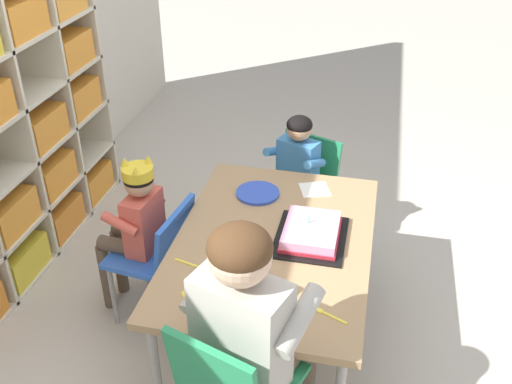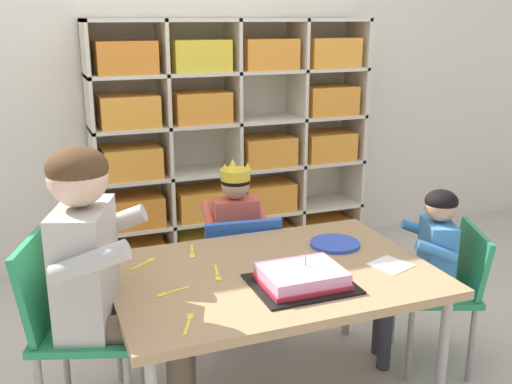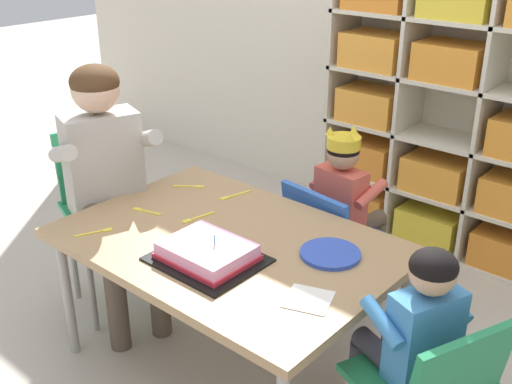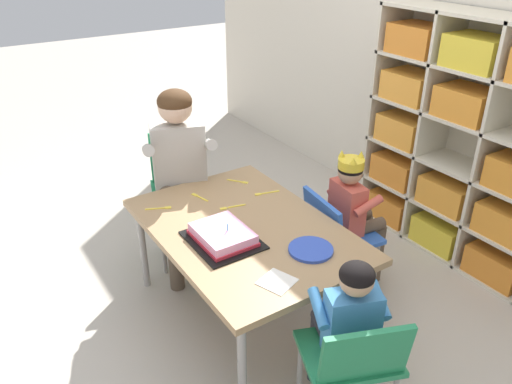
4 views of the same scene
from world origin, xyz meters
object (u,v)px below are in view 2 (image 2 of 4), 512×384
Objects in this scene: activity_table at (272,281)px; fork_scattered_mid_table at (217,274)px; adult_helper_seated at (106,268)px; guest_at_table_side at (425,256)px; birthday_cake_on_tray at (302,278)px; fork_beside_plate_stack at (188,323)px; fork_near_cake_tray at (171,292)px; fork_at_table_front_edge at (192,252)px; classroom_chair_adult_side at (73,323)px; child_with_crown at (234,223)px; classroom_chair_guest_side at (446,282)px; classroom_chair_blue at (239,260)px; paper_plate_stack at (335,244)px; fork_by_napkin at (144,264)px.

activity_table is 8.71× the size of fork_scattered_mid_table.
adult_helper_seated is 0.44m from fork_scattered_mid_table.
activity_table is 0.21m from fork_scattered_mid_table.
guest_at_table_side reaches higher than fork_scattered_mid_table.
adult_helper_seated is (-0.61, -0.05, 0.17)m from activity_table.
birthday_cake_on_tray is 2.71× the size of fork_beside_plate_stack.
adult_helper_seated is at bearing -64.85° from guest_at_table_side.
birthday_cake_on_tray is 2.85× the size of fork_near_cake_tray.
fork_near_cake_tray is 0.22m from fork_scattered_mid_table.
fork_at_table_front_edge is at bearing 20.03° from fork_scattered_mid_table.
activity_table is 1.51× the size of classroom_chair_adult_side.
guest_at_table_side is at bearing 129.01° from fork_beside_plate_stack.
child_with_crown reaches higher than fork_scattered_mid_table.
activity_table is 1.92× the size of classroom_chair_guest_side.
classroom_chair_adult_side is at bearing -68.18° from classroom_chair_guest_side.
classroom_chair_adult_side reaches higher than activity_table.
activity_table is at bearing -7.57° from fork_near_cake_tray.
classroom_chair_guest_side is at bearing -80.22° from fork_scattered_mid_table.
fork_beside_plate_stack is (-0.40, -0.28, 0.04)m from activity_table.
fork_at_table_front_edge is 1.09× the size of fork_beside_plate_stack.
guest_at_table_side is 6.38× the size of fork_near_cake_tray.
adult_helper_seated reaches higher than classroom_chair_blue.
classroom_chair_blue is 0.96m from adult_helper_seated.
child_with_crown is 1.35× the size of classroom_chair_guest_side.
classroom_chair_adult_side is 0.53m from fork_scattered_mid_table.
fork_near_cake_tray is at bearing -78.00° from classroom_chair_adult_side.
fork_scattered_mid_table is (0.53, 0.05, 0.07)m from classroom_chair_adult_side.
guest_at_table_side is at bearing 142.89° from child_with_crown.
birthday_cake_on_tray is at bearing -71.91° from activity_table.
classroom_chair_adult_side reaches higher than birthday_cake_on_tray.
activity_table is 0.37m from paper_plate_stack.
adult_helper_seated is 5.30× the size of paper_plate_stack.
paper_plate_stack is (0.95, 0.19, -0.12)m from adult_helper_seated.
fork_near_cake_tray and fork_beside_plate_stack have the same top height.
classroom_chair_adult_side is at bearing 108.31° from fork_scattered_mid_table.
child_with_crown is 0.67m from fork_by_napkin.
adult_helper_seated is (-0.67, -0.61, 0.31)m from classroom_chair_blue.
classroom_chair_guest_side is (0.74, -0.67, -0.14)m from child_with_crown.
adult_helper_seated is at bearing -66.56° from classroom_chair_guest_side.
child_with_crown reaches higher than guest_at_table_side.
child_with_crown reaches higher than fork_near_cake_tray.
child_with_crown is at bearing -110.43° from classroom_chair_guest_side.
classroom_chair_adult_side is (-0.80, -0.67, -0.03)m from child_with_crown.
birthday_cake_on_tray reaches higher than classroom_chair_blue.
classroom_chair_adult_side is 0.34m from fork_near_cake_tray.
fork_scattered_mid_table is at bearing 142.12° from birthday_cake_on_tray.
classroom_chair_blue is 0.62m from fork_by_napkin.
classroom_chair_adult_side is (-0.79, -0.57, 0.11)m from classroom_chair_blue.
classroom_chair_adult_side reaches higher than paper_plate_stack.
fork_beside_plate_stack is at bearing -118.06° from adult_helper_seated.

